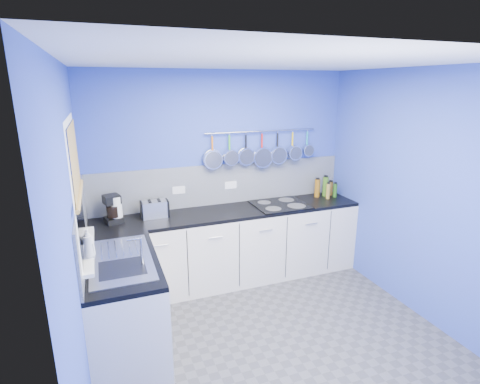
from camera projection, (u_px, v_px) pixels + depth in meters
floor at (272, 338)px, 3.61m from camera, size 3.20×3.00×0.02m
ceiling at (280, 60)px, 2.92m from camera, size 3.20×3.00×0.02m
wall_back at (222, 176)px, 4.62m from camera, size 3.20×0.02×2.50m
wall_front at (406, 306)px, 1.90m from camera, size 3.20×0.02×2.50m
wall_left at (75, 239)px, 2.72m from camera, size 0.02×3.00×2.50m
wall_right at (419, 195)px, 3.81m from camera, size 0.02×3.00×2.50m
backsplash_back at (223, 184)px, 4.63m from camera, size 3.20×0.02×0.50m
backsplash_left at (82, 224)px, 3.29m from camera, size 0.02×1.80×0.50m
cabinet_run_back at (231, 247)px, 4.57m from camera, size 3.20×0.60×0.86m
worktop_back at (231, 212)px, 4.44m from camera, size 3.20×0.60×0.04m
cabinet_run_left at (125, 308)px, 3.32m from camera, size 0.60×1.20×0.86m
worktop_left at (121, 262)px, 3.19m from camera, size 0.60×1.20×0.04m
window_frame at (77, 189)px, 2.92m from camera, size 0.01×1.00×1.10m
window_glass at (77, 189)px, 2.92m from camera, size 0.01×0.90×1.00m
bamboo_blind at (75, 160)px, 2.86m from camera, size 0.01×0.90×0.55m
window_sill at (87, 249)px, 3.07m from camera, size 0.10×0.98×0.03m
sink_unit at (121, 259)px, 3.19m from camera, size 0.50×0.95×0.01m
mixer_tap at (142, 251)px, 3.04m from camera, size 0.12×0.08×0.26m
socket_left at (179, 190)px, 4.44m from camera, size 0.15×0.01×0.09m
socket_right at (231, 185)px, 4.66m from camera, size 0.15×0.01×0.09m
pot_rail at (262, 131)px, 4.59m from camera, size 1.45×0.02×0.02m
soap_bottle_a at (88, 242)px, 2.86m from camera, size 0.12×0.12×0.24m
soap_bottle_b at (88, 246)px, 2.88m from camera, size 0.08×0.08×0.17m
paper_towel at (116, 209)px, 4.02m from camera, size 0.14×0.14×0.29m
coffee_maker at (113, 209)px, 4.01m from camera, size 0.21×0.23×0.30m
toaster at (155, 209)px, 4.20m from camera, size 0.29×0.18×0.18m
canister at (165, 211)px, 4.22m from camera, size 0.11×0.11×0.13m
hob at (280, 205)px, 4.63m from camera, size 0.64×0.56×0.01m
pan_0 at (213, 151)px, 4.42m from camera, size 0.23×0.07×0.42m
pan_1 at (230, 149)px, 4.49m from camera, size 0.19×0.11×0.38m
pan_2 at (246, 149)px, 4.57m from camera, size 0.21×0.06×0.40m
pan_3 at (262, 150)px, 4.64m from camera, size 0.26×0.08×0.45m
pan_4 at (277, 147)px, 4.71m from camera, size 0.22×0.09×0.41m
pan_5 at (292, 145)px, 4.78m from camera, size 0.18×0.12×0.37m
pan_6 at (307, 143)px, 4.84m from camera, size 0.15×0.09×0.34m
condiment_0 at (331, 188)px, 5.03m from camera, size 0.07×0.07×0.18m
condiment_1 at (325, 186)px, 4.98m from camera, size 0.07×0.07×0.26m
condiment_2 at (317, 188)px, 4.94m from camera, size 0.07×0.07×0.24m
condiment_3 at (335, 190)px, 4.94m from camera, size 0.05×0.05×0.18m
condiment_4 at (328, 191)px, 4.87m from camera, size 0.05×0.05×0.20m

